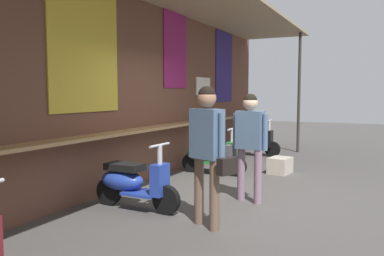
{
  "coord_description": "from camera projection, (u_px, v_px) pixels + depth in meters",
  "views": [
    {
      "loc": [
        -6.03,
        -2.18,
        1.65
      ],
      "look_at": [
        0.99,
        1.3,
        0.97
      ],
      "focal_mm": 37.12,
      "sensor_mm": 36.0,
      "label": 1
    }
  ],
  "objects": [
    {
      "name": "ground_plane",
      "position": [
        236.0,
        195.0,
        6.49
      ],
      "size": [
        35.32,
        35.32,
        0.0
      ],
      "primitive_type": "plane",
      "color": "#474442"
    },
    {
      "name": "market_stall_facade",
      "position": [
        138.0,
        79.0,
        7.16
      ],
      "size": [
        12.61,
        2.17,
        3.49
      ],
      "color": "brown",
      "rests_on": "ground_plane"
    },
    {
      "name": "scooter_blue",
      "position": [
        132.0,
        182.0,
        5.68
      ],
      "size": [
        0.46,
        1.4,
        0.97
      ],
      "rotation": [
        0.0,
        0.0,
        -1.6
      ],
      "color": "#233D9E",
      "rests_on": "ground_plane"
    },
    {
      "name": "scooter_green",
      "position": [
        210.0,
        155.0,
        8.17
      ],
      "size": [
        0.46,
        1.4,
        0.97
      ],
      "rotation": [
        0.0,
        0.0,
        -1.56
      ],
      "color": "#237533",
      "rests_on": "ground_plane"
    },
    {
      "name": "scooter_black",
      "position": [
        251.0,
        141.0,
        10.62
      ],
      "size": [
        0.46,
        1.4,
        0.97
      ],
      "rotation": [
        0.0,
        0.0,
        -1.56
      ],
      "color": "black",
      "rests_on": "ground_plane"
    },
    {
      "name": "shopper_with_handbag",
      "position": [
        249.0,
        137.0,
        6.01
      ],
      "size": [
        0.27,
        0.66,
        1.65
      ],
      "rotation": [
        0.0,
        0.0,
        3.05
      ],
      "color": "gray",
      "rests_on": "ground_plane"
    },
    {
      "name": "shopper_browsing",
      "position": [
        208.0,
        141.0,
        4.83
      ],
      "size": [
        0.41,
        0.68,
        1.74
      ],
      "rotation": [
        0.0,
        0.0,
        -0.38
      ],
      "color": "brown",
      "rests_on": "ground_plane"
    },
    {
      "name": "merchandise_crate",
      "position": [
        280.0,
        165.0,
        8.22
      ],
      "size": [
        0.54,
        0.46,
        0.33
      ],
      "primitive_type": "cube",
      "rotation": [
        0.0,
        0.0,
        -0.14
      ],
      "color": "#B2A899",
      "rests_on": "ground_plane"
    }
  ]
}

